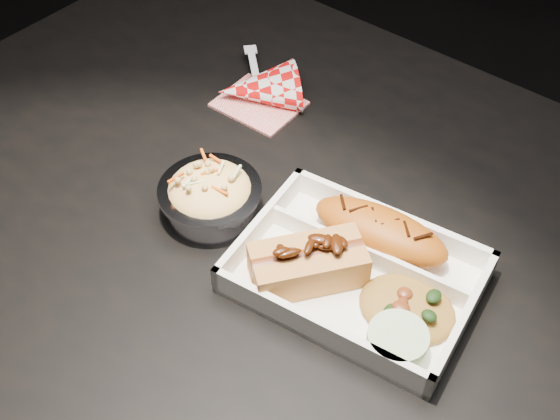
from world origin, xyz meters
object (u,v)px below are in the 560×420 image
at_px(fried_pastry, 380,231).
at_px(foil_coleslaw_cup, 210,194).
at_px(napkin_fork, 258,89).
at_px(food_tray, 356,276).
at_px(dining_table, 307,272).
at_px(hotdog, 308,262).

xyz_separation_m(fried_pastry, foil_coleslaw_cup, (-0.18, -0.08, 0.00)).
distance_m(fried_pastry, napkin_fork, 0.31).
bearing_deg(napkin_fork, foil_coleslaw_cup, -21.55).
height_order(food_tray, fried_pastry, fried_pastry).
distance_m(food_tray, napkin_fork, 0.34).
height_order(dining_table, food_tray, food_tray).
bearing_deg(fried_pastry, dining_table, -166.29).
bearing_deg(food_tray, napkin_fork, 140.62).
bearing_deg(food_tray, dining_table, 150.95).
height_order(fried_pastry, napkin_fork, napkin_fork).
bearing_deg(foil_coleslaw_cup, hotdog, -3.76).
bearing_deg(hotdog, dining_table, 72.64).
xyz_separation_m(food_tray, fried_pastry, (-0.01, 0.05, 0.02)).
bearing_deg(dining_table, napkin_fork, 144.56).
relative_size(hotdog, napkin_fork, 0.86).
bearing_deg(foil_coleslaw_cup, food_tray, 6.80).
bearing_deg(hotdog, food_tray, -14.64).
bearing_deg(fried_pastry, foil_coleslaw_cup, -157.15).
xyz_separation_m(dining_table, food_tray, (0.09, -0.03, 0.10)).
relative_size(dining_table, food_tray, 4.40).
xyz_separation_m(fried_pastry, hotdog, (-0.03, -0.09, 0.00)).
height_order(dining_table, fried_pastry, fried_pastry).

